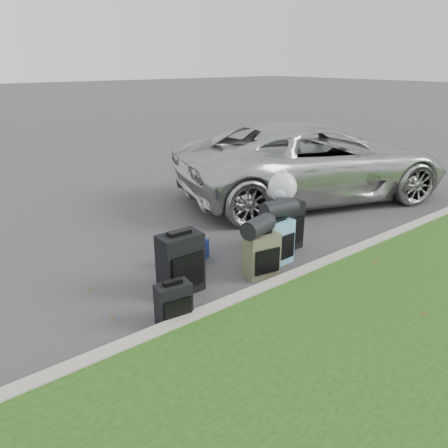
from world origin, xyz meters
TOP-DOWN VIEW (x-y plane):
  - ground at (0.00, 0.00)m, footprint 120.00×120.00m
  - curb at (0.00, -1.00)m, footprint 120.00×0.18m
  - suv at (3.33, 1.48)m, footprint 6.32×4.34m
  - suitcase_small_black at (-1.62, -0.80)m, footprint 0.42×0.27m
  - suitcase_large_black_left at (-1.15, -0.23)m, footprint 0.55×0.34m
  - suitcase_olive at (-0.05, -0.56)m, footprint 0.50×0.36m
  - suitcase_teal at (0.40, -0.40)m, footprint 0.47×0.29m
  - suitcase_large_black_right at (0.89, -0.10)m, footprint 0.51×0.31m
  - tote_green at (-0.72, 0.33)m, footprint 0.36×0.31m
  - tote_navy at (-0.42, 0.42)m, footprint 0.34×0.31m
  - duffel_left at (-0.14, -0.57)m, footprint 0.52×0.36m
  - duffel_right at (0.47, -0.33)m, footprint 0.52×0.34m
  - trash_bag at (0.85, -0.03)m, footprint 0.45×0.45m

SIDE VIEW (x-z plane):
  - ground at x=0.00m, z-range 0.00..0.00m
  - curb at x=0.00m, z-range 0.00..0.15m
  - tote_navy at x=-0.42m, z-range 0.00..0.30m
  - tote_green at x=-0.72m, z-range 0.00..0.36m
  - suitcase_small_black at x=-1.62m, z-range 0.00..0.49m
  - suitcase_olive at x=-0.05m, z-range 0.00..0.62m
  - suitcase_teal at x=0.40m, z-range 0.00..0.66m
  - suitcase_large_black_right at x=0.89m, z-range 0.00..0.77m
  - suitcase_large_black_left at x=-1.15m, z-range 0.00..0.79m
  - duffel_left at x=-0.14m, z-range 0.62..0.88m
  - duffel_right at x=0.47m, z-range 0.66..0.93m
  - suv at x=3.33m, z-range 0.00..1.60m
  - trash_bag at x=0.85m, z-range 0.77..1.22m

